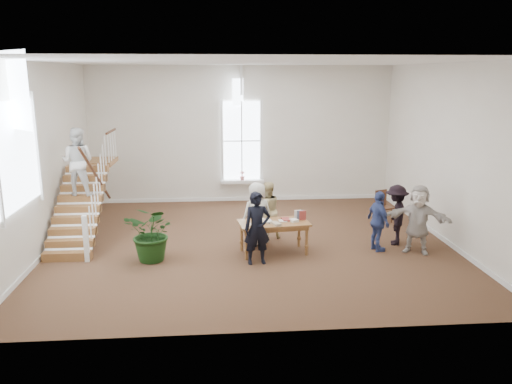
{
  "coord_description": "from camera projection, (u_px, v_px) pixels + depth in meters",
  "views": [
    {
      "loc": [
        -0.84,
        -12.06,
        4.22
      ],
      "look_at": [
        0.15,
        0.4,
        1.25
      ],
      "focal_mm": 35.0,
      "sensor_mm": 36.0,
      "label": 1
    }
  ],
  "objects": [
    {
      "name": "library_table",
      "position": [
        274.0,
        225.0,
        11.92
      ],
      "size": [
        1.75,
        1.03,
        0.84
      ],
      "rotation": [
        0.0,
        0.0,
        0.13
      ],
      "color": "brown",
      "rests_on": "ground"
    },
    {
      "name": "room_shell",
      "position": [
        242.0,
        189.0,
        16.9
      ],
      "size": [
        10.49,
        10.0,
        10.0
      ],
      "color": "beige",
      "rests_on": "ground"
    },
    {
      "name": "staircase",
      "position": [
        80.0,
        178.0,
        12.75
      ],
      "size": [
        1.1,
        4.1,
        2.92
      ],
      "color": "brown",
      "rests_on": "ground"
    },
    {
      "name": "ground",
      "position": [
        251.0,
        243.0,
        12.74
      ],
      "size": [
        10.0,
        10.0,
        0.0
      ],
      "primitive_type": "plane",
      "color": "#402B19",
      "rests_on": "ground"
    },
    {
      "name": "woman_cluster_c",
      "position": [
        418.0,
        219.0,
        11.92
      ],
      "size": [
        1.6,
        1.14,
        1.67
      ],
      "primitive_type": "imported",
      "rotation": [
        0.0,
        0.0,
        5.81
      ],
      "color": "beige",
      "rests_on": "ground"
    },
    {
      "name": "elderly_woman",
      "position": [
        257.0,
        214.0,
        12.45
      ],
      "size": [
        0.92,
        0.76,
        1.61
      ],
      "primitive_type": "imported",
      "rotation": [
        0.0,
        0.0,
        3.5
      ],
      "color": "beige",
      "rests_on": "ground"
    },
    {
      "name": "police_officer",
      "position": [
        257.0,
        228.0,
        11.22
      ],
      "size": [
        0.66,
        0.48,
        1.67
      ],
      "primitive_type": "imported",
      "rotation": [
        0.0,
        0.0,
        0.14
      ],
      "color": "black",
      "rests_on": "ground"
    },
    {
      "name": "woman_cluster_a",
      "position": [
        378.0,
        221.0,
        12.06
      ],
      "size": [
        0.55,
        0.93,
        1.49
      ],
      "primitive_type": "imported",
      "rotation": [
        0.0,
        0.0,
        1.8
      ],
      "color": "#364683",
      "rests_on": "ground"
    },
    {
      "name": "woman_cluster_b",
      "position": [
        396.0,
        215.0,
        12.54
      ],
      "size": [
        0.83,
        1.11,
        1.53
      ],
      "primitive_type": "imported",
      "rotation": [
        0.0,
        0.0,
        4.42
      ],
      "color": "black",
      "rests_on": "ground"
    },
    {
      "name": "side_chair",
      "position": [
        383.0,
        204.0,
        14.55
      ],
      "size": [
        0.51,
        0.51,
        0.92
      ],
      "rotation": [
        0.0,
        0.0,
        0.36
      ],
      "color": "#3C1F10",
      "rests_on": "ground"
    },
    {
      "name": "person_yellow",
      "position": [
        267.0,
        211.0,
        12.97
      ],
      "size": [
        0.88,
        0.78,
        1.52
      ],
      "primitive_type": "imported",
      "rotation": [
        0.0,
        0.0,
        3.46
      ],
      "color": "#CCB880",
      "rests_on": "ground"
    },
    {
      "name": "floor_plant",
      "position": [
        153.0,
        233.0,
        11.42
      ],
      "size": [
        1.53,
        1.45,
        1.35
      ],
      "primitive_type": "imported",
      "rotation": [
        0.0,
        0.0,
        -0.41
      ],
      "color": "#143410",
      "rests_on": "ground"
    }
  ]
}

